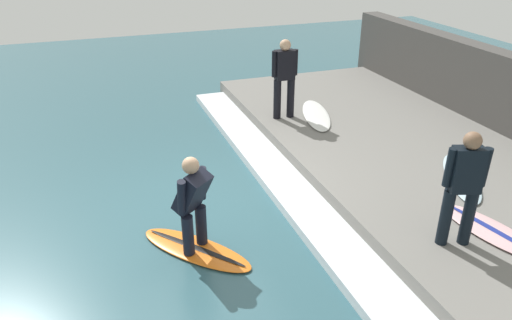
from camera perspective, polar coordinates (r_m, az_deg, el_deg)
name	(u,v)px	position (r m, az deg, el deg)	size (l,w,h in m)	color
ground_plane	(209,205)	(8.47, -5.43, -5.11)	(28.00, 28.00, 0.00)	#335B66
concrete_ledge	(411,160)	(9.98, 17.29, 0.00)	(4.40, 11.07, 0.37)	slate
wave_foam_crest	(287,187)	(8.82, 3.55, -3.07)	(0.74, 10.52, 0.16)	silver
surfboard_riding	(196,249)	(7.39, -6.87, -10.09)	(1.62, 1.80, 0.07)	orange
surfer_riding	(193,200)	(6.93, -7.23, -4.55)	(0.61, 0.62, 1.45)	black
surfer_waiting_near	(285,75)	(10.80, 3.28, 9.70)	(0.58, 0.26, 1.72)	black
surfboard_waiting_near	(316,115)	(11.23, 6.88, 5.15)	(1.11, 2.03, 0.06)	white
surfer_waiting_far	(464,183)	(6.94, 22.66, -2.49)	(0.53, 0.37, 1.63)	black
surfboard_waiting_far	(492,231)	(7.80, 25.35, -7.33)	(0.85, 1.70, 0.07)	beige
surfboard_spare	(462,177)	(9.14, 22.43, -1.82)	(1.34, 1.87, 0.06)	silver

